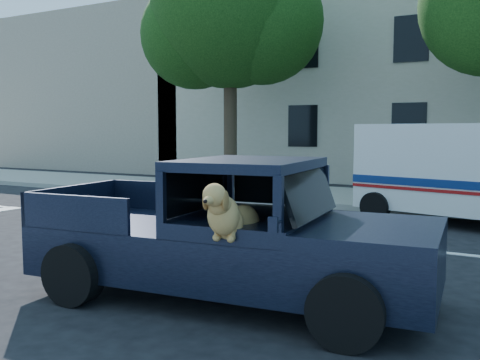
{
  "coord_description": "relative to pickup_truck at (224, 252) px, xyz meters",
  "views": [
    {
      "loc": [
        4.91,
        -5.88,
        2.04
      ],
      "look_at": [
        2.12,
        -0.83,
        1.5
      ],
      "focal_mm": 40.0,
      "sensor_mm": 36.0,
      "label": 1
    }
  ],
  "objects": [
    {
      "name": "ground",
      "position": [
        -1.7,
        0.46,
        -0.58
      ],
      "size": [
        120.0,
        120.0,
        0.0
      ],
      "primitive_type": "plane",
      "color": "black",
      "rests_on": "ground"
    },
    {
      "name": "far_sidewalk",
      "position": [
        -1.7,
        9.66,
        -0.5
      ],
      "size": [
        60.0,
        4.0,
        0.15
      ],
      "primitive_type": "cube",
      "color": "gray",
      "rests_on": "ground"
    },
    {
      "name": "lane_stripes",
      "position": [
        0.3,
        3.86,
        -0.57
      ],
      "size": [
        21.6,
        0.14,
        0.01
      ],
      "primitive_type": null,
      "color": "silver",
      "rests_on": "ground"
    },
    {
      "name": "street_tree_left",
      "position": [
        -5.67,
        10.08,
        5.14
      ],
      "size": [
        6.0,
        5.2,
        8.6
      ],
      "color": "#332619",
      "rests_on": "ground"
    },
    {
      "name": "building_left",
      "position": [
        -16.7,
        16.96,
        3.42
      ],
      "size": [
        12.0,
        6.0,
        8.0
      ],
      "primitive_type": "cube",
      "color": "tan",
      "rests_on": "ground"
    },
    {
      "name": "pickup_truck",
      "position": [
        0.0,
        0.0,
        0.0
      ],
      "size": [
        4.9,
        2.57,
        1.7
      ],
      "rotation": [
        0.0,
        0.0,
        0.09
      ],
      "color": "black",
      "rests_on": "ground"
    },
    {
      "name": "mail_truck",
      "position": [
        1.63,
        6.98,
        0.37
      ],
      "size": [
        4.28,
        2.77,
        2.17
      ],
      "rotation": [
        0.0,
        0.0,
        -0.23
      ],
      "color": "silver",
      "rests_on": "ground"
    }
  ]
}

